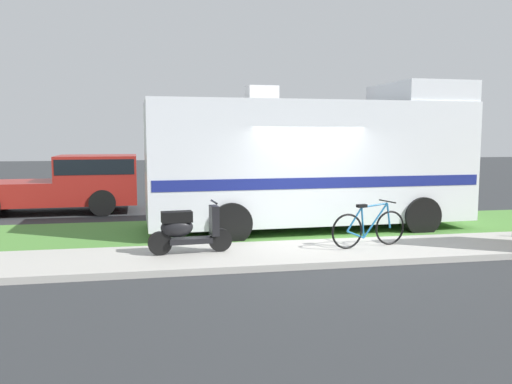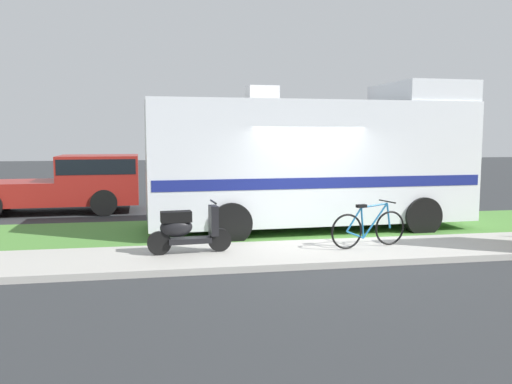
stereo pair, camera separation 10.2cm
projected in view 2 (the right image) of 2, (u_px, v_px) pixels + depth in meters
ground_plane at (312, 243)px, 11.31m from camera, size 80.00×80.00×0.00m
sidewalk at (329, 252)px, 10.13m from camera, size 24.00×2.00×0.12m
grass_strip at (294, 229)px, 12.77m from camera, size 24.00×3.40×0.08m
motorhome_rv at (313, 160)px, 12.66m from camera, size 7.77×2.88×3.59m
scooter at (186, 229)px, 9.74m from camera, size 1.57×0.50×0.97m
bicycle at (369, 228)px, 10.29m from camera, size 1.67×0.54×0.90m
pickup_truck_near at (71, 182)px, 15.75m from camera, size 5.19×2.19×1.72m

